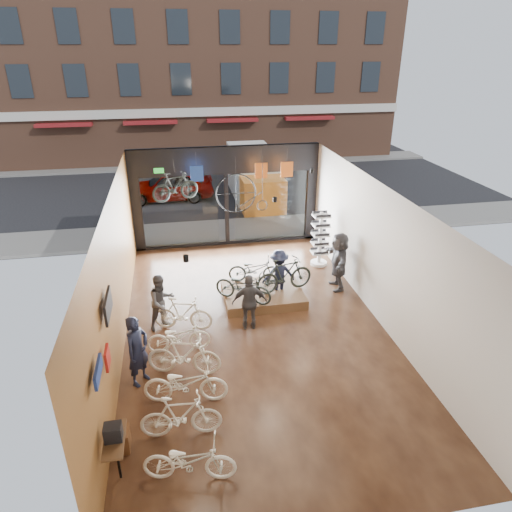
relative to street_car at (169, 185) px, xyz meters
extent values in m
cube|color=black|center=(2.15, -12.00, -0.77)|extent=(7.00, 12.00, 0.04)
cube|color=black|center=(2.15, -12.00, 3.07)|extent=(7.00, 12.00, 0.04)
cube|color=#A36A33|center=(-1.37, -12.00, 1.15)|extent=(0.04, 12.00, 3.80)
cube|color=beige|center=(5.67, -12.00, 1.15)|extent=(0.04, 12.00, 3.80)
cube|color=beige|center=(2.15, -18.02, 1.15)|extent=(7.00, 0.04, 3.80)
cube|color=#198C26|center=(-0.25, -6.12, 2.30)|extent=(0.35, 0.06, 0.18)
cube|color=black|center=(2.15, 3.00, -0.76)|extent=(30.00, 18.00, 0.02)
cube|color=slate|center=(2.15, -4.80, -0.69)|extent=(30.00, 2.40, 0.12)
cube|color=slate|center=(2.15, 7.00, -0.69)|extent=(30.00, 2.00, 0.12)
cube|color=brown|center=(2.15, 9.50, 6.25)|extent=(26.00, 5.00, 14.00)
imported|color=gray|center=(0.00, 0.00, 0.00)|extent=(4.37, 1.76, 1.49)
imported|color=silver|center=(0.14, -16.52, -0.30)|extent=(1.76, 0.89, 0.88)
imported|color=silver|center=(0.03, -15.48, -0.26)|extent=(1.65, 0.56, 0.98)
imported|color=silver|center=(0.16, -14.51, -0.26)|extent=(1.91, 0.91, 0.96)
imported|color=silver|center=(0.16, -13.58, -0.22)|extent=(1.82, 0.92, 1.06)
imported|color=silver|center=(0.06, -12.65, -0.33)|extent=(1.60, 0.58, 0.84)
imported|color=silver|center=(0.21, -11.69, -0.26)|extent=(1.69, 0.87, 0.98)
cube|color=#4A2D1B|center=(2.67, -10.50, -0.60)|extent=(2.40, 1.80, 0.30)
imported|color=#202724|center=(1.99, -10.98, 0.02)|extent=(1.80, 1.49, 0.92)
imported|color=#202724|center=(3.30, -10.64, 0.10)|extent=(1.90, 0.89, 1.10)
imported|color=#202724|center=(2.52, -9.87, -0.02)|extent=(1.70, 0.86, 0.85)
imported|color=#161C33|center=(-0.85, -13.69, 0.13)|extent=(0.72, 0.76, 1.74)
imported|color=#3F3F44|center=(-0.32, -11.48, 0.05)|extent=(0.98, 0.92, 1.60)
imported|color=#3F3F44|center=(2.01, -11.96, 0.07)|extent=(0.99, 0.50, 1.62)
imported|color=#161C33|center=(3.17, -10.46, 0.04)|extent=(1.05, 0.65, 1.58)
imported|color=#3F3F44|center=(5.15, -10.21, 0.20)|extent=(0.73, 1.80, 1.89)
imported|color=#202724|center=(0.28, -7.80, 2.18)|extent=(1.64, 0.96, 0.95)
cube|color=#1E3F99|center=(1.06, -6.80, 2.30)|extent=(0.45, 0.03, 0.55)
cube|color=#CC5919|center=(3.33, -6.80, 2.30)|extent=(0.45, 0.03, 0.55)
cube|color=#CC5919|center=(4.27, -6.80, 2.30)|extent=(0.45, 0.03, 0.55)
camera|label=1|loc=(0.24, -22.43, 6.40)|focal=32.00mm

